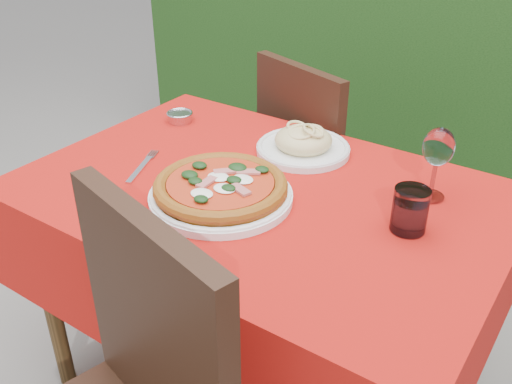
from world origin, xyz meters
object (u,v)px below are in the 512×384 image
Objects in this scene: chair_far at (317,164)px; steel_ramekin at (180,117)px; pasta_plate at (303,144)px; wine_glass at (438,150)px; water_glass at (410,212)px; fork at (140,169)px; pizza_plate at (221,189)px.

chair_far is 0.55m from steel_ramekin.
wine_glass is at bearing -5.91° from pasta_plate.
chair_far is 0.82m from water_glass.
wine_glass is at bearing 162.89° from chair_far.
wine_glass is 0.80m from fork.
water_glass is at bearing 17.40° from pizza_plate.
pizza_plate is 0.55m from wine_glass.
wine_glass is 2.42× the size of steel_ramekin.
fork is at bearing -67.40° from steel_ramekin.
pizza_plate is 0.46m from water_glass.
chair_far reaches higher than fork.
wine_glass is (0.40, -0.04, 0.11)m from pasta_plate.
wine_glass is (-0.01, 0.18, 0.09)m from water_glass.
steel_ramekin is at bearing 179.22° from wine_glass.
steel_ramekin is (-0.33, -0.37, 0.24)m from chair_far.
chair_far is 11.54× the size of steel_ramekin.
pizza_plate is 2.24× the size of wine_glass.
steel_ramekin is (-0.86, 0.01, -0.12)m from wine_glass.
wine_glass is (0.44, 0.32, 0.10)m from pizza_plate.
water_glass is (0.44, 0.14, 0.02)m from pizza_plate.
water_glass is at bearing 152.58° from chair_far.
water_glass is 0.74m from fork.
wine_glass reaches higher than pasta_plate.
pizza_plate reaches higher than steel_ramekin.
chair_far is at bearing 52.35° from fork.
water_glass is at bearing -27.99° from pasta_plate.
pizza_plate is 1.56× the size of pasta_plate.
pasta_plate is (0.03, 0.36, -0.00)m from pizza_plate.
chair_far is at bearing 48.60° from steel_ramekin.
steel_ramekin is at bearing 142.27° from pizza_plate.
chair_far is at bearing 144.34° from wine_glass.
pasta_plate reaches higher than steel_ramekin.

